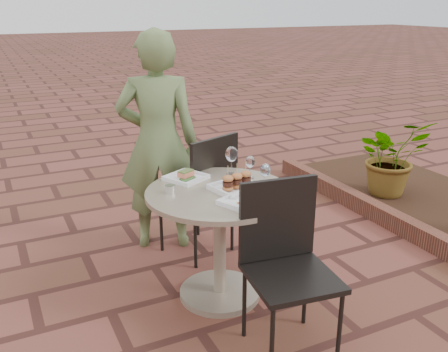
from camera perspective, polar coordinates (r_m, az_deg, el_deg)
name	(u,v)px	position (r m, az deg, el deg)	size (l,w,h in m)	color
ground	(232,281)	(3.49, 0.89, -11.92)	(60.00, 60.00, 0.00)	brown
cafe_table	(220,228)	(3.11, -0.50, -5.93)	(0.90, 0.90, 0.73)	gray
chair_far	(205,186)	(3.61, -2.22, -1.17)	(0.56, 0.56, 0.93)	black
chair_near	(285,252)	(2.70, 6.98, -8.67)	(0.49, 0.49, 0.93)	black
diner	(158,143)	(3.73, -7.57, 3.80)	(0.60, 0.39, 1.65)	#586C3B
plate_salmon	(186,177)	(3.21, -4.36, -0.09)	(0.30, 0.30, 0.06)	white
plate_sliders	(237,184)	(3.01, 1.48, -0.97)	(0.31, 0.31, 0.17)	white
plate_tuna	(245,202)	(2.82, 2.37, -2.93)	(0.31, 0.31, 0.03)	white
wine_glass_right	(265,171)	(3.03, 4.74, 0.59)	(0.07, 0.07, 0.16)	white
wine_glass_mid	(232,155)	(3.25, 0.87, 2.44)	(0.08, 0.08, 0.19)	white
wine_glass_far	(250,162)	(3.21, 3.01, 1.57)	(0.06, 0.06, 0.15)	white
steel_ramekin	(170,189)	(3.00, -6.17, -1.48)	(0.06, 0.06, 0.05)	silver
cutlery_set	(276,191)	(3.03, 5.97, -1.67)	(0.10, 0.22, 0.00)	silver
planter_curb	(381,214)	(4.53, 17.55, -4.17)	(0.12, 3.00, 0.15)	brown
mulch_bed	(439,205)	(5.03, 23.37, -3.09)	(1.30, 3.00, 0.06)	black
potted_plant_a	(391,157)	(4.96, 18.58, 2.12)	(0.66, 0.58, 0.74)	#33662D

